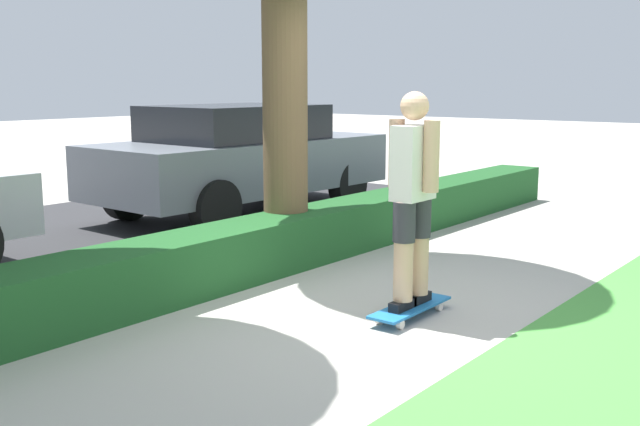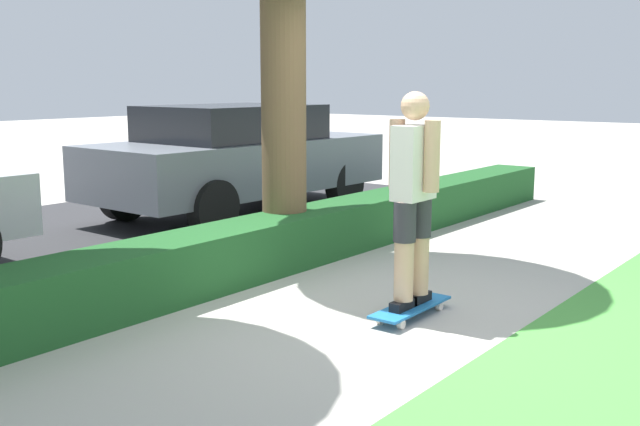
{
  "view_description": "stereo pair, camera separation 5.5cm",
  "coord_description": "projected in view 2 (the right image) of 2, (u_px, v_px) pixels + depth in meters",
  "views": [
    {
      "loc": [
        -4.58,
        -3.04,
        1.75
      ],
      "look_at": [
        0.05,
        0.6,
        0.73
      ],
      "focal_mm": 42.0,
      "sensor_mm": 36.0,
      "label": 1
    },
    {
      "loc": [
        -4.61,
        -3.0,
        1.75
      ],
      "look_at": [
        0.05,
        0.6,
        0.73
      ],
      "focal_mm": 42.0,
      "sensor_mm": 36.0,
      "label": 2
    }
  ],
  "objects": [
    {
      "name": "skater_person",
      "position": [
        413.0,
        194.0,
        5.52
      ],
      "size": [
        0.49,
        0.41,
        1.6
      ],
      "color": "black",
      "rests_on": "skateboard"
    },
    {
      "name": "skateboard",
      "position": [
        411.0,
        308.0,
        5.67
      ],
      "size": [
        0.84,
        0.24,
        0.09
      ],
      "color": "#1E6BAD",
      "rests_on": "ground_plane"
    },
    {
      "name": "parked_car_middle",
      "position": [
        238.0,
        157.0,
        10.03
      ],
      "size": [
        4.24,
        1.91,
        1.46
      ],
      "rotation": [
        0.0,
        0.0,
        -0.03
      ],
      "color": "slate",
      "rests_on": "ground_plane"
    },
    {
      "name": "ground_plane",
      "position": [
        378.0,
        316.0,
        5.7
      ],
      "size": [
        60.0,
        60.0,
        0.0
      ],
      "primitive_type": "plane",
      "color": "#ADA89E"
    },
    {
      "name": "hedge_row",
      "position": [
        227.0,
        255.0,
        6.62
      ],
      "size": [
        12.59,
        0.6,
        0.5
      ],
      "color": "#1E5123",
      "rests_on": "ground_plane"
    },
    {
      "name": "street_asphalt",
      "position": [
        58.0,
        244.0,
        8.23
      ],
      "size": [
        12.59,
        5.0,
        0.01
      ],
      "color": "#2D2D30",
      "rests_on": "ground_plane"
    }
  ]
}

